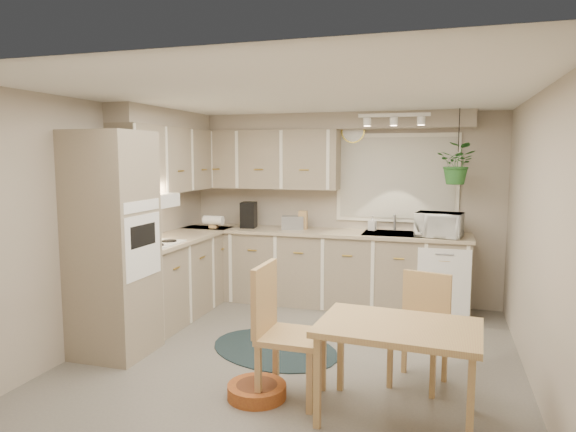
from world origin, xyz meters
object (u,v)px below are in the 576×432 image
(chair_back, at_px, (419,331))
(pet_bed, at_px, (257,391))
(microwave, at_px, (439,222))
(dining_table, at_px, (397,372))
(chair_left, at_px, (292,333))
(braided_rug, at_px, (275,349))

(chair_back, xyz_separation_m, pet_bed, (-1.18, -0.60, -0.40))
(chair_back, xyz_separation_m, microwave, (0.12, 1.94, 0.66))
(chair_back, bearing_deg, dining_table, 94.53)
(chair_left, distance_m, pet_bed, 0.54)
(dining_table, bearing_deg, chair_left, 172.79)
(dining_table, distance_m, microwave, 2.69)
(braided_rug, xyz_separation_m, microwave, (1.49, 1.56, 1.11))
(microwave, bearing_deg, chair_back, -84.23)
(dining_table, relative_size, chair_back, 1.23)
(chair_left, xyz_separation_m, microwave, (1.04, 2.47, 0.59))
(chair_left, bearing_deg, dining_table, 83.80)
(microwave, bearing_deg, dining_table, -85.90)
(braided_rug, height_order, pet_bed, pet_bed)
(dining_table, height_order, pet_bed, dining_table)
(chair_left, bearing_deg, pet_bed, -71.95)
(braided_rug, distance_m, pet_bed, 1.01)
(microwave, bearing_deg, chair_left, -103.65)
(dining_table, xyz_separation_m, chair_back, (0.11, 0.62, 0.10))
(chair_left, height_order, braided_rug, chair_left)
(dining_table, relative_size, braided_rug, 0.83)
(chair_left, bearing_deg, microwave, 158.06)
(chair_back, height_order, microwave, microwave)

